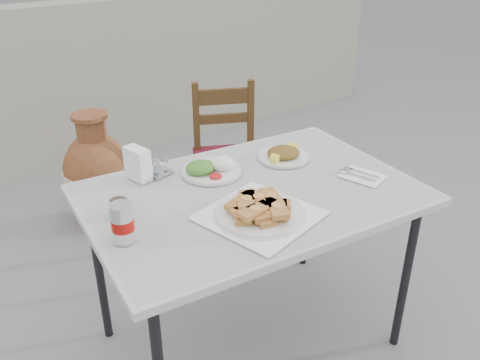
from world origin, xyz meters
TOP-DOWN VIEW (x-y plane):
  - ground at (0.00, 0.00)m, footprint 80.00×80.00m
  - cafe_table at (-0.05, 0.09)m, footprint 1.35×0.98m
  - pide_plate at (-0.14, -0.08)m, footprint 0.45×0.45m
  - salad_rice_plate at (-0.10, 0.31)m, footprint 0.25×0.25m
  - salad_chopped_plate at (0.24, 0.25)m, footprint 0.23×0.23m
  - soda_can at (-0.60, 0.05)m, footprint 0.08×0.08m
  - cola_glass at (-0.55, 0.21)m, footprint 0.07×0.07m
  - napkin_holder at (-0.37, 0.44)m, footprint 0.09×0.12m
  - condiment_caddy at (-0.28, 0.43)m, footprint 0.11×0.10m
  - cutlery_napkin at (0.39, -0.06)m, footprint 0.18×0.20m
  - chair at (0.44, 1.00)m, footprint 0.52×0.52m
  - terracotta_urn at (-0.21, 1.47)m, footprint 0.41×0.41m
  - back_wall at (0.00, 2.50)m, footprint 6.00×0.25m

SIDE VIEW (x-z plane):
  - ground at x=0.00m, z-range 0.00..0.00m
  - terracotta_urn at x=-0.21m, z-range -0.03..0.69m
  - chair at x=0.44m, z-range 0.02..0.90m
  - back_wall at x=0.00m, z-range 0.00..1.20m
  - cafe_table at x=-0.05m, z-range 0.34..1.12m
  - cutlery_napkin at x=0.39m, z-range 0.78..0.79m
  - salad_chopped_plate at x=0.24m, z-range 0.78..0.82m
  - salad_rice_plate at x=-0.10m, z-range 0.77..0.84m
  - condiment_caddy at x=-0.28m, z-range 0.77..0.84m
  - pide_plate at x=-0.14m, z-range 0.78..0.85m
  - cola_glass at x=-0.55m, z-range 0.77..0.88m
  - napkin_holder at x=-0.37m, z-range 0.78..0.92m
  - soda_can at x=-0.60m, z-range 0.78..0.92m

